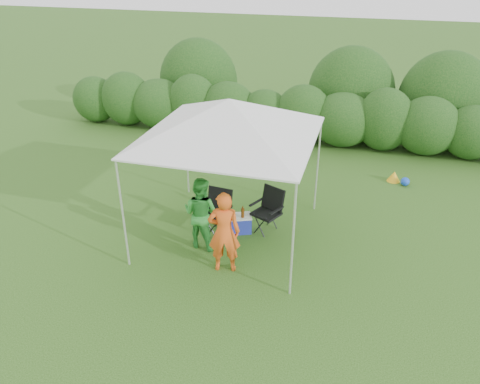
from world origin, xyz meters
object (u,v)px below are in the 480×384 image
(chair_right, at_px, (269,207))
(woman, at_px, (201,213))
(chair_left, at_px, (217,209))
(man, at_px, (224,232))
(cooler, at_px, (240,223))
(canopy, at_px, (229,119))

(chair_right, distance_m, woman, 1.47)
(chair_left, relative_size, man, 0.59)
(chair_right, bearing_deg, chair_left, -134.78)
(chair_right, relative_size, cooler, 1.71)
(canopy, relative_size, woman, 2.14)
(chair_right, relative_size, woman, 0.63)
(chair_right, xyz_separation_m, chair_left, (-0.98, -0.36, 0.01))
(chair_right, xyz_separation_m, man, (-0.47, -1.54, 0.26))
(chair_right, distance_m, chair_left, 1.05)
(chair_right, bearing_deg, woman, -115.43)
(chair_right, height_order, woman, woman)
(canopy, distance_m, chair_right, 2.10)
(canopy, height_order, chair_right, canopy)
(man, xyz_separation_m, cooler, (-0.07, 1.29, -0.59))
(chair_right, bearing_deg, cooler, -130.12)
(chair_left, height_order, woman, woman)
(man, bearing_deg, chair_left, -80.21)
(woman, distance_m, cooler, 1.05)
(man, xyz_separation_m, woman, (-0.66, 0.61, -0.06))
(chair_right, xyz_separation_m, cooler, (-0.54, -0.25, -0.33))
(chair_right, relative_size, chair_left, 0.99)
(canopy, height_order, cooler, canopy)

